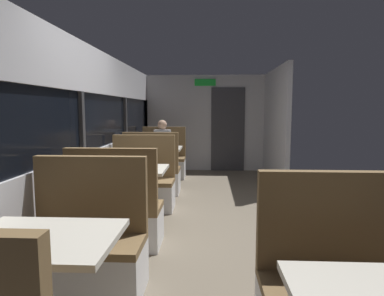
% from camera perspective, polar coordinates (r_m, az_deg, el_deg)
% --- Properties ---
extents(ground_plane, '(3.30, 9.20, 0.02)m').
position_cam_1_polar(ground_plane, '(4.24, 1.40, -14.13)').
color(ground_plane, '#665B4C').
extents(carriage_window_panel_left, '(0.09, 8.48, 2.30)m').
position_cam_1_polar(carriage_window_panel_left, '(4.27, -18.42, 1.15)').
color(carriage_window_panel_left, '#B2B2B7').
rests_on(carriage_window_panel_left, ground_plane).
extents(carriage_end_bulkhead, '(2.90, 0.11, 2.30)m').
position_cam_1_polar(carriage_end_bulkhead, '(8.16, 2.63, 4.15)').
color(carriage_end_bulkhead, '#B2B2B7').
rests_on(carriage_end_bulkhead, ground_plane).
extents(carriage_aisle_panel_right, '(0.08, 2.40, 2.30)m').
position_cam_1_polar(carriage_aisle_panel_right, '(7.10, 13.91, 3.69)').
color(carriage_aisle_panel_right, '#B2B2B7').
rests_on(carriage_aisle_panel_right, ground_plane).
extents(dining_table_near_window, '(0.90, 0.70, 0.74)m').
position_cam_1_polar(dining_table_near_window, '(2.28, -24.20, -15.90)').
color(dining_table_near_window, '#9E9EA3').
rests_on(dining_table_near_window, ground_plane).
extents(bench_near_window_facing_entry, '(0.95, 0.50, 1.10)m').
position_cam_1_polar(bench_near_window_facing_entry, '(2.99, -17.55, -16.59)').
color(bench_near_window_facing_entry, silver).
rests_on(bench_near_window_facing_entry, ground_plane).
extents(dining_table_mid_window, '(0.90, 0.70, 0.74)m').
position_cam_1_polar(dining_table_mid_window, '(4.38, -10.31, -4.68)').
color(dining_table_mid_window, '#9E9EA3').
rests_on(dining_table_mid_window, ground_plane).
extents(bench_mid_window_facing_end, '(0.95, 0.50, 1.10)m').
position_cam_1_polar(bench_mid_window_facing_end, '(3.81, -12.66, -11.33)').
color(bench_mid_window_facing_end, silver).
rests_on(bench_mid_window_facing_end, ground_plane).
extents(bench_mid_window_facing_entry, '(0.95, 0.50, 1.10)m').
position_cam_1_polar(bench_mid_window_facing_entry, '(5.12, -8.44, -6.57)').
color(bench_mid_window_facing_entry, silver).
rests_on(bench_mid_window_facing_entry, ground_plane).
extents(dining_table_far_window, '(0.90, 0.70, 0.74)m').
position_cam_1_polar(dining_table_far_window, '(6.63, -5.74, -0.78)').
color(dining_table_far_window, '#9E9EA3').
rests_on(dining_table_far_window, ground_plane).
extents(bench_far_window_facing_end, '(0.95, 0.50, 1.10)m').
position_cam_1_polar(bench_far_window_facing_end, '(6.00, -6.72, -4.59)').
color(bench_far_window_facing_end, silver).
rests_on(bench_far_window_facing_end, ground_plane).
extents(bench_far_window_facing_entry, '(0.95, 0.50, 1.10)m').
position_cam_1_polar(bench_far_window_facing_entry, '(7.36, -4.90, -2.48)').
color(bench_far_window_facing_entry, silver).
rests_on(bench_far_window_facing_entry, ground_plane).
extents(seated_passenger, '(0.47, 0.55, 1.26)m').
position_cam_1_polar(seated_passenger, '(7.26, -4.99, -0.94)').
color(seated_passenger, '#26262D').
rests_on(seated_passenger, ground_plane).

